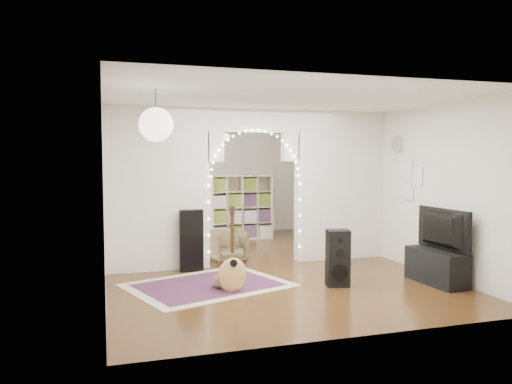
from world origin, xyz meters
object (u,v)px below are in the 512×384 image
object	(u,v)px
dining_table	(188,208)
dining_chair_left	(233,248)
bookcase	(241,207)
dining_chair_right	(227,246)
acoustic_guitar	(232,261)
media_console	(437,267)
floor_speaker	(338,258)

from	to	relation	value
dining_table	dining_chair_left	distance (m)	2.95
bookcase	dining_chair_right	world-z (taller)	bookcase
acoustic_guitar	bookcase	world-z (taller)	bookcase
acoustic_guitar	dining_chair_right	bearing A→B (deg)	102.77
dining_table	dining_chair_right	world-z (taller)	dining_table
media_console	dining_table	distance (m)	6.08
dining_table	dining_chair_left	world-z (taller)	dining_table
media_console	bookcase	distance (m)	5.09
dining_chair_right	dining_table	bearing A→B (deg)	82.83
media_console	bookcase	world-z (taller)	bookcase
media_console	dining_table	bearing A→B (deg)	115.19
dining_chair_left	dining_chair_right	bearing A→B (deg)	-163.96
floor_speaker	dining_table	bearing A→B (deg)	118.70
floor_speaker	dining_chair_right	world-z (taller)	floor_speaker
bookcase	floor_speaker	bearing A→B (deg)	-80.23
acoustic_guitar	dining_chair_right	distance (m)	2.12
acoustic_guitar	bookcase	xyz separation A→B (m)	(1.33, 4.38, 0.29)
media_console	dining_chair_left	size ratio (longest dim) A/B	1.90
dining_table	dining_chair_right	size ratio (longest dim) A/B	2.05
floor_speaker	dining_chair_right	bearing A→B (deg)	131.20
dining_chair_left	dining_chair_right	xyz separation A→B (m)	(-0.11, 0.00, 0.04)
dining_table	dining_chair_left	size ratio (longest dim) A/B	2.39
bookcase	media_console	bearing A→B (deg)	-63.73
dining_chair_left	dining_chair_right	distance (m)	0.12
dining_table	dining_chair_left	bearing A→B (deg)	-78.31
dining_table	media_console	bearing A→B (deg)	-57.43
bookcase	dining_chair_right	distance (m)	2.52
acoustic_guitar	dining_chair_left	size ratio (longest dim) A/B	1.93
floor_speaker	dining_chair_left	distance (m)	2.39
acoustic_guitar	media_console	bearing A→B (deg)	16.94
acoustic_guitar	dining_table	xyz separation A→B (m)	(0.18, 4.97, 0.24)
media_console	dining_chair_left	xyz separation A→B (m)	(-2.48, 2.47, -0.01)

